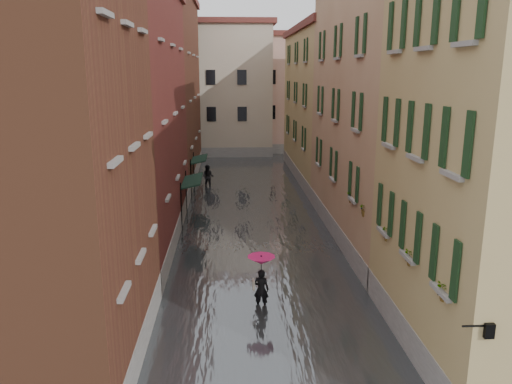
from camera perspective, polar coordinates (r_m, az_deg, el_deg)
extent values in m
plane|color=#5C5C5E|center=(17.97, 1.60, -14.89)|extent=(120.00, 120.00, 0.00)
cube|color=#4B4F53|center=(29.99, -0.44, -2.78)|extent=(10.00, 60.00, 0.20)
cube|color=brown|center=(14.99, -25.32, 4.35)|extent=(6.00, 8.00, 13.00)
cube|color=maroon|center=(25.48, -16.10, 7.87)|extent=(6.00, 14.00, 12.50)
cube|color=brown|center=(40.16, -11.46, 11.13)|extent=(6.00, 16.00, 14.00)
cube|color=tan|center=(26.19, 15.63, 8.59)|extent=(6.00, 14.00, 13.00)
cube|color=tan|center=(40.70, 8.82, 9.50)|extent=(6.00, 16.00, 11.50)
cube|color=#C3B39B|center=(53.80, -5.01, 11.38)|extent=(12.00, 9.00, 13.00)
cube|color=#CC9E8F|center=(56.27, 4.43, 10.98)|extent=(10.00, 9.00, 12.00)
cube|color=black|center=(28.48, -7.31, 1.31)|extent=(1.09, 3.32, 0.31)
cylinder|color=black|center=(27.19, -8.53, -1.82)|extent=(0.06, 0.06, 2.80)
cylinder|color=black|center=(30.39, -7.97, -0.16)|extent=(0.06, 0.06, 2.80)
cube|color=black|center=(35.47, -6.51, 3.77)|extent=(1.09, 2.99, 0.31)
cylinder|color=black|center=(34.26, -7.44, 1.43)|extent=(0.06, 0.06, 2.80)
cylinder|color=black|center=(37.17, -7.11, 2.41)|extent=(0.06, 0.06, 2.80)
cylinder|color=black|center=(12.41, 23.78, -13.83)|extent=(0.60, 0.05, 0.05)
cube|color=black|center=(12.59, 24.99, -14.07)|extent=(0.22, 0.22, 0.35)
cube|color=beige|center=(12.59, 24.99, -14.07)|extent=(0.14, 0.14, 0.24)
cube|color=brown|center=(13.74, 21.00, -10.62)|extent=(0.22, 0.85, 0.18)
imported|color=#265926|center=(13.58, 21.16, -9.00)|extent=(0.59, 0.51, 0.66)
cube|color=brown|center=(15.76, 17.52, -7.19)|extent=(0.22, 0.85, 0.18)
imported|color=#265926|center=(15.62, 17.63, -5.74)|extent=(0.59, 0.51, 0.66)
cube|color=brown|center=(17.72, 15.05, -4.69)|extent=(0.22, 0.85, 0.18)
imported|color=#265926|center=(17.60, 15.13, -3.39)|extent=(0.59, 0.51, 0.66)
cube|color=brown|center=(20.43, 12.51, -2.11)|extent=(0.22, 0.85, 0.18)
imported|color=#265926|center=(20.32, 12.57, -0.97)|extent=(0.59, 0.51, 0.66)
cube|color=brown|center=(22.49, 11.03, -0.59)|extent=(0.22, 0.85, 0.18)
imported|color=#265926|center=(22.39, 11.08, 0.45)|extent=(0.59, 0.51, 0.66)
imported|color=black|center=(18.67, 0.60, -11.06)|extent=(0.64, 0.49, 1.55)
cube|color=#B8AD99|center=(18.63, -0.28, -10.54)|extent=(0.08, 0.30, 0.38)
cylinder|color=black|center=(18.44, 0.60, -9.45)|extent=(0.02, 0.02, 1.00)
cone|color=#CD0D58|center=(18.23, 0.61, -7.80)|extent=(1.03, 1.03, 0.28)
imported|color=black|center=(37.40, -5.49, 1.73)|extent=(1.03, 0.90, 1.80)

